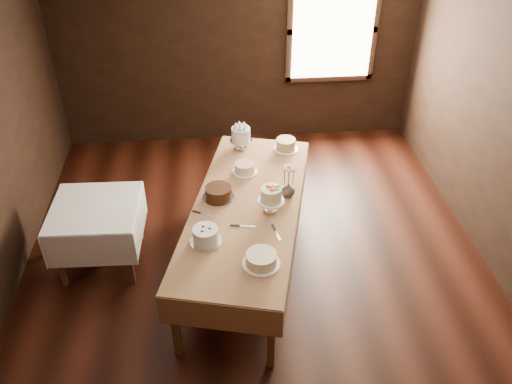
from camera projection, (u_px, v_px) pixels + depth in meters
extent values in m
cube|color=black|center=(258.00, 275.00, 5.61)|extent=(5.00, 6.00, 0.01)
cube|color=beige|center=(258.00, 8.00, 3.98)|extent=(5.00, 6.00, 0.01)
cube|color=black|center=(237.00, 47.00, 7.23)|extent=(5.00, 0.02, 2.80)
cube|color=#FFEABF|center=(333.00, 31.00, 7.16)|extent=(1.10, 0.05, 1.30)
cube|color=#4D2F1A|center=(176.00, 325.00, 4.59)|extent=(0.08, 0.08, 0.75)
cube|color=#4D2F1A|center=(230.00, 171.00, 6.57)|extent=(0.08, 0.08, 0.75)
cube|color=#4D2F1A|center=(271.00, 337.00, 4.49)|extent=(0.08, 0.08, 0.75)
cube|color=#4D2F1A|center=(297.00, 177.00, 6.46)|extent=(0.08, 0.08, 0.75)
cube|color=#4D2F1A|center=(246.00, 207.00, 5.29)|extent=(1.57, 2.75, 0.04)
cube|color=#B07F53|center=(246.00, 205.00, 5.27)|extent=(1.64, 2.82, 0.01)
cube|color=#4D2F1A|center=(59.00, 260.00, 5.30)|extent=(0.05, 0.05, 0.69)
cube|color=#4D2F1A|center=(74.00, 217.00, 5.87)|extent=(0.05, 0.05, 0.69)
cube|color=#4D2F1A|center=(129.00, 258.00, 5.34)|extent=(0.05, 0.05, 0.69)
cube|color=#4D2F1A|center=(138.00, 215.00, 5.90)|extent=(0.05, 0.05, 0.69)
cube|color=#4D2F1A|center=(94.00, 209.00, 5.39)|extent=(0.82, 0.82, 0.04)
cube|color=white|center=(94.00, 207.00, 5.38)|extent=(0.91, 0.91, 0.01)
cylinder|color=silver|center=(241.00, 144.00, 6.13)|extent=(0.26, 0.26, 0.12)
cylinder|color=silver|center=(241.00, 133.00, 6.05)|extent=(0.29, 0.29, 0.15)
cylinder|color=white|center=(286.00, 149.00, 6.13)|extent=(0.28, 0.28, 0.01)
cylinder|color=tan|center=(286.00, 144.00, 6.09)|extent=(0.25, 0.25, 0.12)
cylinder|color=white|center=(245.00, 172.00, 5.74)|extent=(0.28, 0.28, 0.01)
cylinder|color=silver|center=(245.00, 168.00, 5.71)|extent=(0.31, 0.31, 0.09)
cylinder|color=silver|center=(219.00, 197.00, 5.36)|extent=(0.32, 0.32, 0.01)
cylinder|color=#361A0B|center=(218.00, 192.00, 5.32)|extent=(0.35, 0.35, 0.11)
cylinder|color=white|center=(271.00, 205.00, 5.16)|extent=(0.27, 0.27, 0.13)
cylinder|color=beige|center=(271.00, 193.00, 5.08)|extent=(0.29, 0.29, 0.14)
cylinder|color=silver|center=(206.00, 241.00, 4.81)|extent=(0.30, 0.30, 0.01)
cylinder|color=silver|center=(206.00, 235.00, 4.76)|extent=(0.32, 0.32, 0.14)
cylinder|color=white|center=(261.00, 264.00, 4.57)|extent=(0.33, 0.33, 0.01)
cylinder|color=beige|center=(261.00, 259.00, 4.53)|extent=(0.34, 0.34, 0.10)
cube|color=silver|center=(248.00, 226.00, 4.99)|extent=(0.24, 0.06, 0.01)
cube|color=silver|center=(278.00, 235.00, 4.88)|extent=(0.07, 0.24, 0.01)
cube|color=silver|center=(283.00, 188.00, 5.50)|extent=(0.23, 0.12, 0.01)
cube|color=silver|center=(208.00, 215.00, 5.13)|extent=(0.22, 0.14, 0.01)
imported|color=#2D2823|center=(288.00, 190.00, 5.35)|extent=(0.14, 0.14, 0.14)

